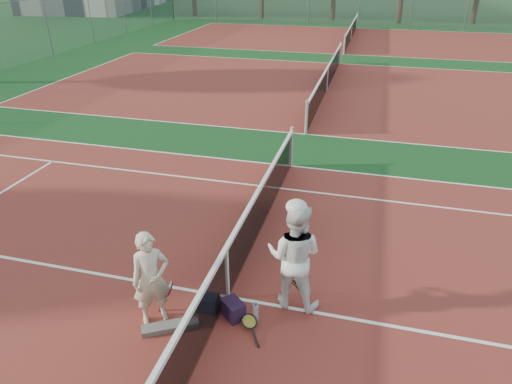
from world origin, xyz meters
TOP-DOWN VIEW (x-y plane):
  - ground at (0.00, 0.00)m, footprint 130.00×130.00m
  - court_main at (0.00, 0.00)m, footprint 23.77×10.97m
  - court_far_a at (0.00, 13.50)m, footprint 23.77×10.97m
  - court_far_b at (0.00, 27.00)m, footprint 23.77×10.97m
  - net_main at (0.00, 0.00)m, footprint 0.10×10.98m
  - net_far_a at (0.00, 13.50)m, footprint 0.10×10.98m
  - net_far_b at (0.00, 27.00)m, footprint 0.10×10.98m
  - fence_back at (0.00, 34.00)m, footprint 32.00×0.06m
  - player_a at (-0.93, -0.76)m, footprint 0.67×0.64m
  - player_b at (1.05, 0.16)m, footprint 0.94×0.75m
  - racket_red at (-0.79, -0.51)m, footprint 0.37×0.37m
  - racket_black_held at (1.07, 0.14)m, footprint 0.42×0.44m
  - racket_spare at (0.52, -0.55)m, footprint 0.55×0.65m
  - sports_bag_navy at (-0.22, -0.37)m, footprint 0.35×0.24m
  - sports_bag_purple at (0.22, -0.41)m, footprint 0.44×0.43m
  - net_cover_canvas at (-0.63, -0.91)m, footprint 0.84×0.60m
  - water_bottle at (0.58, -0.40)m, footprint 0.09×0.09m

SIDE VIEW (x-z plane):
  - ground at x=0.00m, z-range 0.00..0.00m
  - court_main at x=0.00m, z-range 0.00..0.01m
  - court_far_a at x=0.00m, z-range 0.00..0.01m
  - court_far_b at x=0.00m, z-range 0.00..0.01m
  - net_cover_canvas at x=-0.63m, z-range 0.00..0.09m
  - racket_spare at x=0.52m, z-range 0.00..0.14m
  - sports_bag_navy at x=-0.22m, z-range 0.00..0.27m
  - sports_bag_purple at x=0.22m, z-range 0.00..0.30m
  - water_bottle at x=0.58m, z-range 0.00..0.30m
  - racket_black_held at x=1.07m, z-range 0.00..0.53m
  - racket_red at x=-0.79m, z-range 0.00..0.56m
  - net_main at x=0.00m, z-range 0.00..1.02m
  - net_far_a at x=0.00m, z-range 0.00..1.02m
  - net_far_b at x=0.00m, z-range 0.00..1.02m
  - player_a at x=-0.93m, z-range 0.00..1.55m
  - player_b at x=1.05m, z-range 0.00..1.83m
  - fence_back at x=0.00m, z-range 0.00..3.00m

